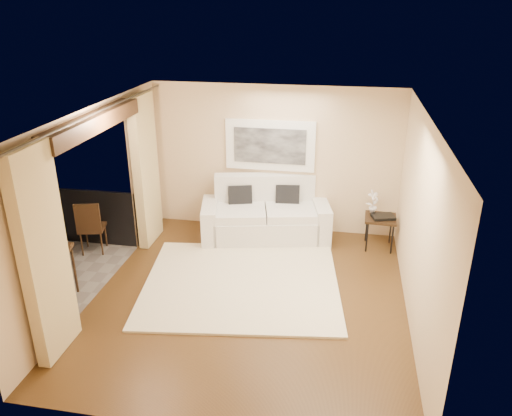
% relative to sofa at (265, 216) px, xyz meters
% --- Properties ---
extents(floor, '(5.00, 5.00, 0.00)m').
position_rel_sofa_xyz_m(floor, '(0.11, -2.10, -0.39)').
color(floor, '#523618').
rests_on(floor, ground).
extents(room_shell, '(5.00, 6.40, 5.00)m').
position_rel_sofa_xyz_m(room_shell, '(-2.02, -2.10, 2.13)').
color(room_shell, white).
rests_on(room_shell, ground).
extents(balcony, '(1.81, 2.60, 1.17)m').
position_rel_sofa_xyz_m(balcony, '(-3.20, -2.10, -0.21)').
color(balcony, '#605B56').
rests_on(balcony, ground).
extents(curtains, '(0.16, 4.80, 2.64)m').
position_rel_sofa_xyz_m(curtains, '(-2.00, -2.10, 0.95)').
color(curtains, '#D5BF83').
rests_on(curtains, ground).
extents(artwork, '(1.62, 0.07, 0.92)m').
position_rel_sofa_xyz_m(artwork, '(0.02, 0.36, 1.23)').
color(artwork, white).
rests_on(artwork, room_shell).
extents(rug, '(3.26, 2.94, 0.04)m').
position_rel_sofa_xyz_m(rug, '(-0.08, -1.76, -0.37)').
color(rug, '#F7EBC6').
rests_on(rug, floor).
extents(sofa, '(2.43, 1.43, 1.09)m').
position_rel_sofa_xyz_m(sofa, '(0.00, 0.00, 0.00)').
color(sofa, white).
rests_on(sofa, floor).
extents(side_table, '(0.55, 0.55, 0.57)m').
position_rel_sofa_xyz_m(side_table, '(2.04, -0.10, 0.13)').
color(side_table, black).
rests_on(side_table, floor).
extents(tray, '(0.44, 0.37, 0.05)m').
position_rel_sofa_xyz_m(tray, '(2.07, -0.12, 0.21)').
color(tray, black).
rests_on(tray, side_table).
extents(orchid, '(0.27, 0.27, 0.43)m').
position_rel_sofa_xyz_m(orchid, '(1.90, 0.03, 0.40)').
color(orchid, white).
rests_on(orchid, side_table).
extents(bistro_table, '(0.78, 0.78, 0.76)m').
position_rel_sofa_xyz_m(bistro_table, '(-2.72, -2.66, 0.30)').
color(bistro_table, black).
rests_on(bistro_table, balcony).
extents(balcony_chair_far, '(0.50, 0.50, 0.95)m').
position_rel_sofa_xyz_m(balcony_chair_far, '(-2.79, -1.22, 0.16)').
color(balcony_chair_far, black).
rests_on(balcony_chair_far, balcony).
extents(balcony_chair_near, '(0.49, 0.50, 1.08)m').
position_rel_sofa_xyz_m(balcony_chair_near, '(-3.48, -2.42, 0.24)').
color(balcony_chair_near, black).
rests_on(balcony_chair_near, balcony).
extents(ice_bucket, '(0.18, 0.18, 0.20)m').
position_rel_sofa_xyz_m(ice_bucket, '(-2.90, -2.61, 0.48)').
color(ice_bucket, silver).
rests_on(ice_bucket, bistro_table).
extents(candle, '(0.06, 0.06, 0.07)m').
position_rel_sofa_xyz_m(candle, '(-2.68, -2.57, 0.41)').
color(candle, red).
rests_on(candle, bistro_table).
extents(vase, '(0.04, 0.04, 0.18)m').
position_rel_sofa_xyz_m(vase, '(-2.74, -2.89, 0.47)').
color(vase, silver).
rests_on(vase, bistro_table).
extents(glass_a, '(0.06, 0.06, 0.12)m').
position_rel_sofa_xyz_m(glass_a, '(-2.57, -2.72, 0.44)').
color(glass_a, silver).
rests_on(glass_a, bistro_table).
extents(glass_b, '(0.06, 0.06, 0.12)m').
position_rel_sofa_xyz_m(glass_b, '(-2.51, -2.68, 0.44)').
color(glass_b, silver).
rests_on(glass_b, bistro_table).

